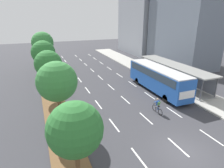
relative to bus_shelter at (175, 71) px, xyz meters
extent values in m
plane|color=#38383D|center=(-9.53, -13.29, -1.86)|extent=(140.00, 140.00, 0.00)
cube|color=brown|center=(-17.83, 6.71, -1.80)|extent=(2.60, 52.00, 0.12)
cube|color=#ADAAA3|center=(-0.28, 6.71, -1.79)|extent=(4.50, 52.00, 0.15)
cube|color=white|center=(-13.03, -12.64, -1.86)|extent=(0.14, 2.52, 0.01)
cube|color=white|center=(-13.03, -7.76, -1.86)|extent=(0.14, 2.52, 0.01)
cube|color=white|center=(-13.03, -2.88, -1.86)|extent=(0.14, 2.52, 0.01)
cube|color=white|center=(-13.03, 2.01, -1.86)|extent=(0.14, 2.52, 0.01)
cube|color=white|center=(-13.03, 6.89, -1.86)|extent=(0.14, 2.52, 0.01)
cube|color=white|center=(-13.03, 11.77, -1.86)|extent=(0.14, 2.52, 0.01)
cube|color=white|center=(-13.03, 16.66, -1.86)|extent=(0.14, 2.52, 0.01)
cube|color=white|center=(-13.03, 21.54, -1.86)|extent=(0.14, 2.52, 0.01)
cube|color=white|center=(-13.03, 26.42, -1.86)|extent=(0.14, 2.52, 0.01)
cube|color=white|center=(-9.53, -12.64, -1.86)|extent=(0.14, 2.52, 0.01)
cube|color=white|center=(-9.53, -7.76, -1.86)|extent=(0.14, 2.52, 0.01)
cube|color=white|center=(-9.53, -2.88, -1.86)|extent=(0.14, 2.52, 0.01)
cube|color=white|center=(-9.53, 2.01, -1.86)|extent=(0.14, 2.52, 0.01)
cube|color=white|center=(-9.53, 6.89, -1.86)|extent=(0.14, 2.52, 0.01)
cube|color=white|center=(-9.53, 11.77, -1.86)|extent=(0.14, 2.52, 0.01)
cube|color=white|center=(-9.53, 16.66, -1.86)|extent=(0.14, 2.52, 0.01)
cube|color=white|center=(-9.53, 21.54, -1.86)|extent=(0.14, 2.52, 0.01)
cube|color=white|center=(-9.53, 26.42, -1.86)|extent=(0.14, 2.52, 0.01)
cube|color=white|center=(-6.03, -12.64, -1.86)|extent=(0.14, 2.52, 0.01)
cube|color=white|center=(-6.03, -7.76, -1.86)|extent=(0.14, 2.52, 0.01)
cube|color=white|center=(-6.03, -2.88, -1.86)|extent=(0.14, 2.52, 0.01)
cube|color=white|center=(-6.03, 2.01, -1.86)|extent=(0.14, 2.52, 0.01)
cube|color=white|center=(-6.03, 6.89, -1.86)|extent=(0.14, 2.52, 0.01)
cube|color=white|center=(-6.03, 11.77, -1.86)|extent=(0.14, 2.52, 0.01)
cube|color=white|center=(-6.03, 16.66, -1.86)|extent=(0.14, 2.52, 0.01)
cube|color=white|center=(-6.03, 21.54, -1.86)|extent=(0.14, 2.52, 0.01)
cube|color=white|center=(-6.03, 26.42, -1.86)|extent=(0.14, 2.52, 0.01)
cube|color=gray|center=(-0.28, 0.00, -1.66)|extent=(2.60, 14.00, 0.10)
cylinder|color=#56565B|center=(-1.46, -6.75, -0.31)|extent=(0.16, 0.16, 2.60)
cylinder|color=#56565B|center=(-1.46, 6.75, -0.31)|extent=(0.16, 0.16, 2.60)
cylinder|color=#56565B|center=(0.90, -6.75, -0.31)|extent=(0.16, 0.16, 2.60)
cylinder|color=#56565B|center=(0.90, 6.75, -0.31)|extent=(0.16, 0.16, 2.60)
cube|color=gray|center=(0.96, 0.00, -0.31)|extent=(0.10, 13.30, 2.34)
cube|color=gray|center=(-0.28, 0.00, 1.07)|extent=(2.90, 14.40, 0.16)
cube|color=#2356B2|center=(-4.28, -1.87, -0.01)|extent=(2.50, 11.20, 2.80)
cube|color=#2D3D4C|center=(-4.28, -1.87, 0.84)|extent=(2.54, 10.30, 0.90)
cube|color=#B7B7B7|center=(-4.28, -1.87, 1.45)|extent=(2.45, 10.98, 0.12)
cube|color=#2D3D4C|center=(-4.28, 3.75, 0.34)|extent=(2.25, 0.06, 1.54)
cube|color=white|center=(-4.28, -7.49, -0.21)|extent=(2.12, 0.04, 0.90)
cylinder|color=black|center=(-5.38, 1.60, -1.36)|extent=(0.30, 1.00, 1.00)
cylinder|color=black|center=(-3.18, 1.60, -1.36)|extent=(0.30, 1.00, 1.00)
cylinder|color=black|center=(-5.38, -5.34, -1.36)|extent=(0.30, 1.00, 1.00)
cylinder|color=black|center=(-3.18, -5.34, -1.36)|extent=(0.30, 1.00, 1.00)
torus|color=black|center=(-7.84, -6.67, -1.50)|extent=(0.06, 0.72, 0.72)
torus|color=black|center=(-7.84, -7.77, -1.50)|extent=(0.06, 0.72, 0.72)
cylinder|color=#234C99|center=(-7.84, -7.22, -1.22)|extent=(0.05, 0.94, 0.05)
cylinder|color=#234C99|center=(-7.84, -7.32, -1.40)|extent=(0.05, 0.57, 0.42)
cylinder|color=#234C99|center=(-7.84, -7.42, -1.20)|extent=(0.04, 0.04, 0.40)
cube|color=black|center=(-7.84, -7.42, -1.00)|extent=(0.12, 0.24, 0.06)
cylinder|color=black|center=(-7.84, -6.72, -0.95)|extent=(0.46, 0.04, 0.04)
cube|color=#234CA8|center=(-7.84, -7.24, -0.67)|extent=(0.30, 0.36, 0.59)
cube|color=#4C893D|center=(-7.84, -7.40, -0.65)|extent=(0.26, 0.26, 0.42)
sphere|color=beige|center=(-7.84, -7.12, -0.25)|extent=(0.20, 0.20, 0.20)
cylinder|color=#4C4C56|center=(-7.96, -7.27, -1.07)|extent=(0.12, 0.42, 0.25)
cylinder|color=#4C4C56|center=(-7.96, -7.10, -1.33)|extent=(0.10, 0.17, 0.41)
cylinder|color=#4C4C56|center=(-7.72, -7.27, -1.07)|extent=(0.12, 0.42, 0.25)
cylinder|color=#4C4C56|center=(-7.72, -7.10, -1.33)|extent=(0.10, 0.17, 0.41)
cylinder|color=#234CA8|center=(-8.01, -7.02, -0.62)|extent=(0.09, 0.47, 0.28)
cylinder|color=#234CA8|center=(-7.67, -7.02, -0.62)|extent=(0.09, 0.47, 0.28)
sphere|color=#2D7533|center=(-17.72, -13.75, 2.40)|extent=(3.04, 3.04, 3.04)
cylinder|color=brown|center=(-17.73, -6.21, -0.22)|extent=(0.28, 0.28, 3.05)
sphere|color=#38843D|center=(-17.73, -6.21, 2.63)|extent=(3.54, 3.54, 3.54)
cylinder|color=brown|center=(-17.87, 1.34, -0.25)|extent=(0.28, 0.28, 2.99)
sphere|color=#2D7533|center=(-17.87, 1.34, 2.48)|extent=(3.29, 3.29, 3.29)
cylinder|color=brown|center=(-18.01, 8.89, -0.26)|extent=(0.28, 0.28, 2.96)
sphere|color=#2D7533|center=(-18.01, 8.89, 2.58)|extent=(3.64, 3.64, 3.64)
cylinder|color=brown|center=(-17.66, 16.44, -0.06)|extent=(0.28, 0.28, 3.37)
sphere|color=#38843D|center=(-17.66, 16.44, 3.14)|extent=(4.03, 4.03, 4.03)
cube|color=#8E939E|center=(8.46, 24.60, 6.12)|extent=(8.01, 14.26, 15.98)
camera|label=1|loc=(-19.16, -22.61, 8.04)|focal=31.09mm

